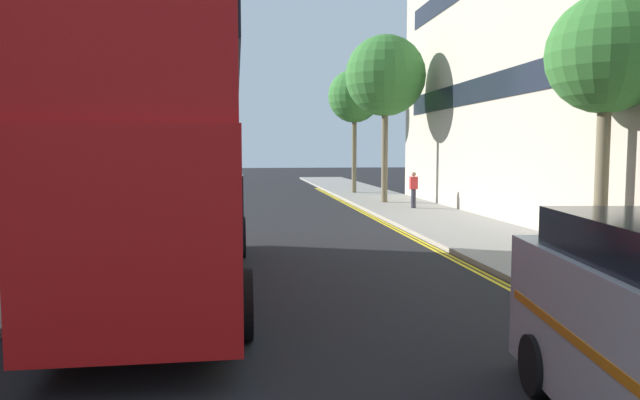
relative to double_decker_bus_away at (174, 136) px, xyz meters
The scene contains 9 objects.
sidewalk_right 10.20m from the double_decker_bus_away, 26.08° to the left, with size 4.00×80.00×0.14m, color gray.
sidewalk_left 6.72m from the double_decker_bus_away, 134.64° to the left, with size 4.00×80.00×0.14m, color gray.
kerb_line_outer 7.67m from the double_decker_bus_away, 18.96° to the left, with size 0.10×56.00×0.01m, color yellow.
kerb_line_inner 7.53m from the double_decker_bus_away, 19.40° to the left, with size 0.10×56.00×0.01m, color yellow.
double_decker_bus_away is the anchor object (origin of this frame).
pedestrian_far 16.63m from the double_decker_bus_away, 57.21° to the left, with size 0.34×0.22×1.62m.
street_tree_near 25.27m from the double_decker_bus_away, 71.15° to the left, with size 3.21×3.21×7.46m.
street_tree_far 10.51m from the double_decker_bus_away, 10.05° to the left, with size 2.90×2.90×6.40m.
street_tree_distant 19.21m from the double_decker_bus_away, 63.80° to the left, with size 3.96×3.96×8.23m.
Camera 1 is at (-0.97, -0.10, 2.75)m, focal length 33.19 mm.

